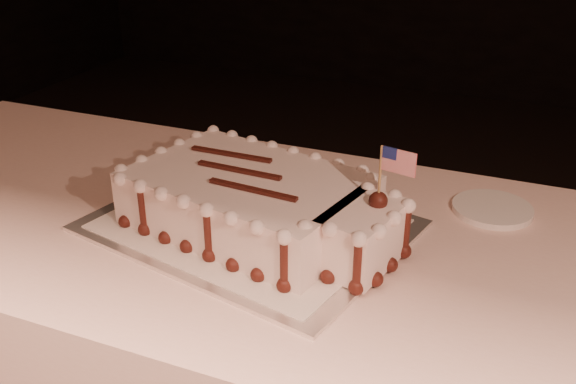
% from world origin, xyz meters
% --- Properties ---
extents(cake_board, '(0.64, 0.53, 0.01)m').
position_xyz_m(cake_board, '(-0.19, 0.59, 0.75)').
color(cake_board, silver).
rests_on(cake_board, banquet_table).
extents(doily, '(0.57, 0.48, 0.00)m').
position_xyz_m(doily, '(-0.19, 0.59, 0.76)').
color(doily, silver).
rests_on(doily, cake_board).
extents(sheet_cake, '(0.56, 0.39, 0.21)m').
position_xyz_m(sheet_cake, '(-0.16, 0.58, 0.81)').
color(sheet_cake, white).
rests_on(sheet_cake, doily).
extents(side_plate, '(0.16, 0.16, 0.01)m').
position_xyz_m(side_plate, '(0.23, 0.83, 0.76)').
color(side_plate, white).
rests_on(side_plate, banquet_table).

